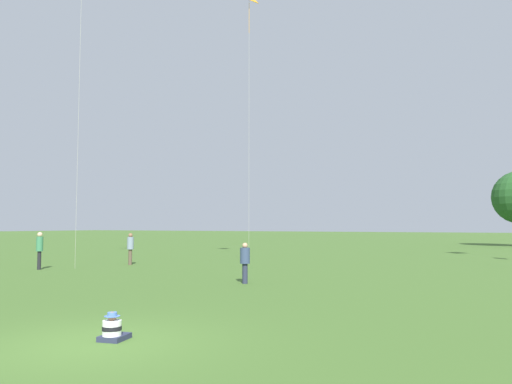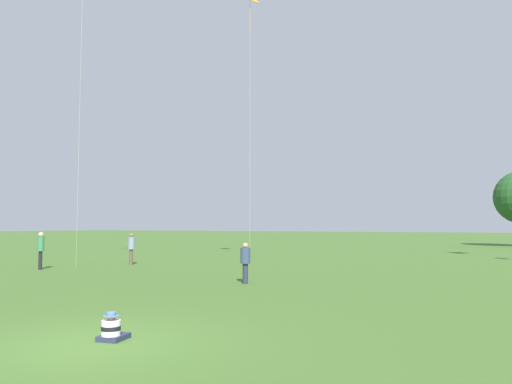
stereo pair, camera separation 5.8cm
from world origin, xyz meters
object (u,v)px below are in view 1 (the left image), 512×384
at_px(seated_toddler, 113,329).
at_px(person_standing_1, 130,246).
at_px(person_standing_2, 40,247).
at_px(person_standing_3, 245,260).
at_px(kite_3, 249,10).

height_order(seated_toddler, person_standing_1, person_standing_1).
xyz_separation_m(person_standing_2, person_standing_3, (11.82, -0.51, -0.22)).
xyz_separation_m(person_standing_1, person_standing_3, (9.83, -4.85, -0.14)).
height_order(person_standing_2, person_standing_3, person_standing_2).
xyz_separation_m(person_standing_1, kite_3, (5.19, 4.20, 14.00)).
bearing_deg(kite_3, person_standing_1, -164.50).
bearing_deg(person_standing_1, person_standing_2, -112.37).
bearing_deg(person_standing_2, kite_3, 44.90).
relative_size(person_standing_2, person_standing_3, 1.21).
relative_size(seated_toddler, kite_3, 0.04).
bearing_deg(person_standing_3, kite_3, -15.12).
distance_m(person_standing_3, kite_3, 17.42).
height_order(person_standing_1, kite_3, kite_3).
bearing_deg(kite_3, seated_toddler, -93.19).
distance_m(seated_toddler, person_standing_3, 9.55).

